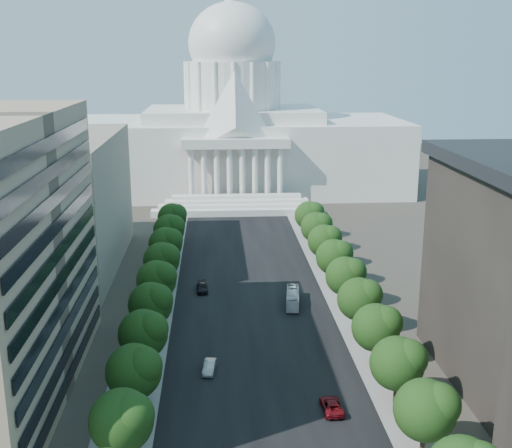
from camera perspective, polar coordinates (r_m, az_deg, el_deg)
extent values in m
cube|color=black|center=(141.36, -0.82, -4.74)|extent=(30.00, 260.00, 0.01)
cube|color=gray|center=(141.74, -8.54, -4.85)|extent=(8.00, 260.00, 0.02)
cube|color=gray|center=(143.51, 6.80, -4.54)|extent=(8.00, 260.00, 0.02)
cube|color=white|center=(230.75, -2.05, 6.15)|extent=(120.00, 50.00, 25.00)
cube|color=white|center=(229.01, -2.08, 9.74)|extent=(60.00, 40.00, 4.00)
cube|color=white|center=(202.90, -1.83, 7.23)|extent=(34.00, 8.00, 3.00)
cylinder|color=white|center=(228.34, -2.11, 12.24)|extent=(32.00, 32.00, 16.00)
ellipsoid|color=white|center=(228.13, -2.14, 15.75)|extent=(30.00, 30.00, 27.60)
cylinder|color=white|center=(228.70, -2.17, 19.01)|extent=(4.80, 4.80, 7.00)
cube|color=gray|center=(152.34, -19.39, 1.72)|extent=(38.00, 52.00, 30.00)
sphere|color=black|center=(79.49, -11.88, -16.75)|extent=(7.60, 7.60, 7.60)
sphere|color=black|center=(78.08, -11.00, -16.35)|extent=(5.32, 5.32, 5.32)
cylinder|color=#33261C|center=(92.09, -10.68, -15.35)|extent=(0.56, 0.56, 2.94)
sphere|color=black|center=(89.84, -10.82, -12.75)|extent=(7.60, 7.60, 7.60)
sphere|color=black|center=(88.49, -10.04, -12.33)|extent=(5.32, 5.32, 5.32)
cylinder|color=#33261C|center=(102.57, -9.89, -11.99)|extent=(0.56, 0.56, 2.94)
sphere|color=black|center=(100.55, -10.01, -9.59)|extent=(7.60, 7.60, 7.60)
sphere|color=black|center=(99.26, -9.31, -9.18)|extent=(5.32, 5.32, 5.32)
cylinder|color=#33261C|center=(113.35, -9.27, -9.26)|extent=(0.56, 0.56, 2.94)
sphere|color=black|center=(111.53, -9.37, -7.05)|extent=(7.60, 7.60, 7.60)
sphere|color=black|center=(110.28, -8.74, -6.64)|extent=(5.32, 5.32, 5.32)
cylinder|color=#33261C|center=(124.36, -8.76, -7.00)|extent=(0.56, 0.56, 2.94)
sphere|color=black|center=(122.70, -8.85, -4.96)|extent=(7.60, 7.60, 7.60)
sphere|color=black|center=(121.49, -8.27, -4.57)|extent=(5.32, 5.32, 5.32)
cylinder|color=#33261C|center=(135.53, -8.34, -5.12)|extent=(0.56, 0.56, 2.94)
sphere|color=black|center=(134.01, -8.42, -3.23)|extent=(7.60, 7.60, 7.60)
sphere|color=black|center=(132.83, -7.89, -2.85)|extent=(5.32, 5.32, 5.32)
cylinder|color=#33261C|center=(146.83, -7.99, -3.52)|extent=(0.56, 0.56, 2.94)
sphere|color=black|center=(145.43, -8.05, -1.76)|extent=(7.60, 7.60, 7.60)
sphere|color=black|center=(144.29, -7.56, -1.41)|extent=(5.32, 5.32, 5.32)
cylinder|color=#33261C|center=(158.24, -7.69, -2.15)|extent=(0.56, 0.56, 2.94)
sphere|color=black|center=(156.94, -7.74, -0.51)|extent=(7.60, 7.60, 7.60)
sphere|color=black|center=(155.82, -7.29, -0.17)|extent=(5.32, 5.32, 5.32)
cylinder|color=#33261C|center=(169.73, -7.42, -0.97)|extent=(0.56, 0.56, 2.94)
sphere|color=black|center=(168.52, -7.48, 0.57)|extent=(7.60, 7.60, 7.60)
sphere|color=black|center=(167.42, -7.05, 0.89)|extent=(5.32, 5.32, 5.32)
cylinder|color=#33261C|center=(84.90, 14.56, -18.43)|extent=(0.56, 0.56, 2.94)
sphere|color=black|center=(82.46, 14.78, -15.69)|extent=(7.60, 7.60, 7.60)
sphere|color=black|center=(81.68, 15.92, -15.17)|extent=(5.32, 5.32, 5.32)
cylinder|color=#33261C|center=(94.66, 12.27, -14.54)|extent=(0.56, 0.56, 2.94)
sphere|color=black|center=(92.47, 12.43, -12.00)|extent=(7.60, 7.60, 7.60)
sphere|color=black|center=(91.68, 13.42, -11.51)|extent=(5.32, 5.32, 5.32)
cylinder|color=#33261C|center=(104.88, 10.47, -11.38)|extent=(0.56, 0.56, 2.94)
sphere|color=black|center=(102.91, 10.60, -9.03)|extent=(7.60, 7.60, 7.60)
sphere|color=black|center=(102.12, 11.46, -8.58)|extent=(5.32, 5.32, 5.32)
cylinder|color=#33261C|center=(115.45, 9.03, -8.78)|extent=(0.56, 0.56, 2.94)
sphere|color=black|center=(113.66, 9.13, -6.61)|extent=(7.60, 7.60, 7.60)
sphere|color=black|center=(112.86, 9.90, -6.18)|extent=(5.32, 5.32, 5.32)
cylinder|color=#33261C|center=(126.27, 7.85, -6.62)|extent=(0.56, 0.56, 2.94)
sphere|color=black|center=(124.64, 7.92, -4.61)|extent=(7.60, 7.60, 7.60)
sphere|color=black|center=(123.84, 8.62, -4.21)|extent=(5.32, 5.32, 5.32)
cylinder|color=#33261C|center=(137.29, 6.86, -4.80)|extent=(0.56, 0.56, 2.94)
sphere|color=black|center=(135.79, 6.92, -2.93)|extent=(7.60, 7.60, 7.60)
sphere|color=black|center=(134.99, 7.55, -2.55)|extent=(5.32, 5.32, 5.32)
cylinder|color=#33261C|center=(148.46, 6.03, -3.25)|extent=(0.56, 0.56, 2.94)
sphere|color=black|center=(147.07, 6.08, -1.51)|extent=(7.60, 7.60, 7.60)
sphere|color=black|center=(146.27, 6.65, -1.15)|extent=(5.32, 5.32, 5.32)
cylinder|color=#33261C|center=(159.75, 5.31, -1.92)|extent=(0.56, 0.56, 2.94)
sphere|color=black|center=(158.46, 5.35, -0.29)|extent=(7.60, 7.60, 7.60)
sphere|color=black|center=(157.66, 5.88, 0.05)|extent=(5.32, 5.32, 5.32)
cylinder|color=#33261C|center=(171.14, 4.69, -0.76)|extent=(0.56, 0.56, 2.94)
sphere|color=black|center=(169.94, 4.72, 0.77)|extent=(7.60, 7.60, 7.60)
sphere|color=black|center=(169.13, 5.22, 1.09)|extent=(5.32, 5.32, 5.32)
cylinder|color=gray|center=(93.08, 14.06, -13.08)|extent=(0.18, 0.18, 9.00)
cylinder|color=gray|center=(90.83, 13.50, -10.74)|extent=(2.40, 0.14, 0.14)
sphere|color=gray|center=(90.56, 12.82, -10.84)|extent=(0.44, 0.44, 0.44)
cylinder|color=gray|center=(114.84, 10.32, -7.33)|extent=(0.18, 0.18, 9.00)
cylinder|color=gray|center=(113.03, 9.83, -5.34)|extent=(2.40, 0.14, 0.14)
sphere|color=gray|center=(112.81, 9.28, -5.41)|extent=(0.44, 0.44, 0.44)
cylinder|color=gray|center=(137.71, 7.85, -3.44)|extent=(0.18, 0.18, 9.00)
cylinder|color=gray|center=(136.20, 7.42, -1.73)|extent=(2.40, 0.14, 0.14)
sphere|color=gray|center=(136.02, 6.96, -1.79)|extent=(0.44, 0.44, 0.44)
cylinder|color=gray|center=(161.21, 6.10, -0.66)|extent=(0.18, 0.18, 9.00)
cylinder|color=gray|center=(159.92, 5.72, 0.82)|extent=(2.40, 0.14, 0.14)
sphere|color=gray|center=(159.77, 5.33, 0.78)|extent=(0.44, 0.44, 0.44)
cylinder|color=gray|center=(185.11, 4.81, 1.41)|extent=(0.18, 0.18, 9.00)
cylinder|color=gray|center=(183.98, 4.47, 2.70)|extent=(2.40, 0.14, 0.14)
sphere|color=gray|center=(183.85, 4.13, 2.67)|extent=(0.44, 0.44, 0.44)
imported|color=#A4A8AC|center=(101.36, -4.16, -12.56)|extent=(2.30, 5.06, 1.61)
imported|color=maroon|center=(91.84, 6.73, -15.76)|extent=(2.90, 5.83, 1.59)
imported|color=black|center=(133.29, -4.81, -5.66)|extent=(2.54, 5.62, 1.60)
imported|color=silver|center=(125.99, 3.29, -6.57)|extent=(3.68, 10.50, 2.86)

